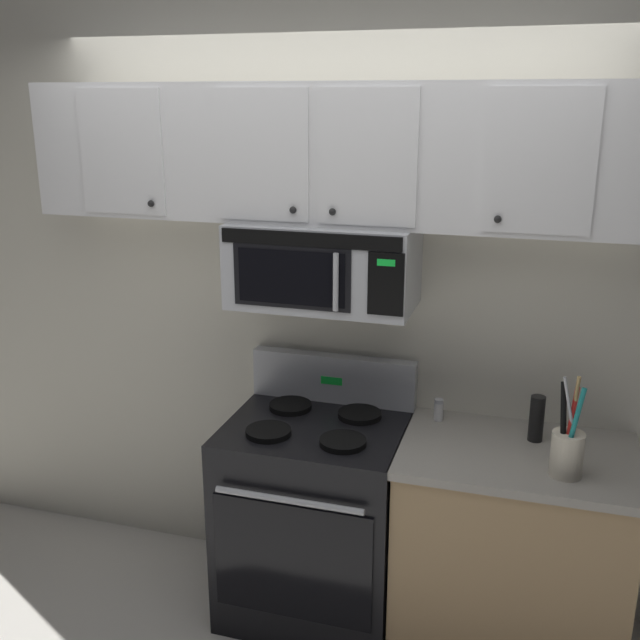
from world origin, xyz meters
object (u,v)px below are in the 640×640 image
object	(u,v)px
stove_range	(316,514)
over_range_microwave	(323,265)
utensil_crock_cream	(567,449)
pepper_mill	(537,419)
salt_shaker	(439,410)

from	to	relation	value
stove_range	over_range_microwave	distance (m)	1.11
utensil_crock_cream	pepper_mill	xyz separation A→B (m)	(-0.11, 0.27, -0.01)
salt_shaker	pepper_mill	xyz separation A→B (m)	(0.41, -0.08, 0.05)
stove_range	utensil_crock_cream	xyz separation A→B (m)	(1.01, -0.15, 0.54)
stove_range	utensil_crock_cream	distance (m)	1.15
stove_range	salt_shaker	size ratio (longest dim) A/B	11.56
salt_shaker	stove_range	bearing A→B (deg)	-157.49
stove_range	pepper_mill	distance (m)	1.05
over_range_microwave	pepper_mill	distance (m)	1.07
stove_range	salt_shaker	xyz separation A→B (m)	(0.49, 0.20, 0.48)
salt_shaker	pepper_mill	size ratio (longest dim) A/B	0.51
stove_range	over_range_microwave	size ratio (longest dim) A/B	1.47
stove_range	pepper_mill	bearing A→B (deg)	7.73
utensil_crock_cream	salt_shaker	bearing A→B (deg)	146.01
salt_shaker	over_range_microwave	bearing A→B (deg)	-169.89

